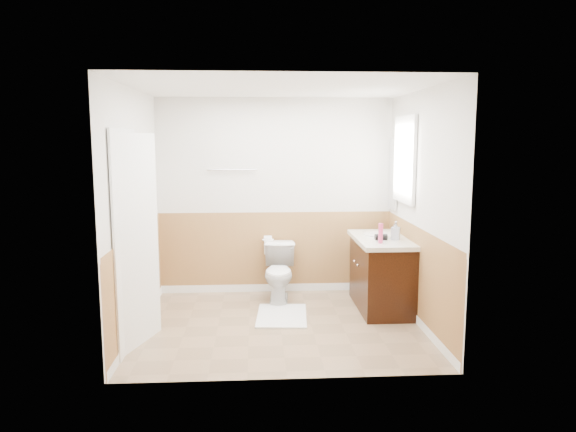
{
  "coord_description": "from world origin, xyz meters",
  "views": [
    {
      "loc": [
        -0.25,
        -5.48,
        1.99
      ],
      "look_at": [
        0.1,
        0.25,
        1.15
      ],
      "focal_mm": 33.13,
      "sensor_mm": 36.0,
      "label": 1
    }
  ],
  "objects": [
    {
      "name": "soap_dispenser",
      "position": [
        1.33,
        0.37,
        0.95
      ],
      "size": [
        0.12,
        0.13,
        0.21
      ],
      "primitive_type": "imported",
      "rotation": [
        0.0,
        0.0,
        -0.39
      ],
      "color": "#9398A5",
      "rests_on": "countertop"
    },
    {
      "name": "floor",
      "position": [
        0.0,
        0.0,
        0.0
      ],
      "size": [
        3.0,
        3.0,
        0.0
      ],
      "primitive_type": "plane",
      "color": "#8C7051",
      "rests_on": "ground"
    },
    {
      "name": "bath_mat",
      "position": [
        0.03,
        0.27,
        0.01
      ],
      "size": [
        0.61,
        0.84,
        0.02
      ],
      "primitive_type": "cube",
      "rotation": [
        0.0,
        0.0,
        -0.07
      ],
      "color": "white",
      "rests_on": "floor"
    },
    {
      "name": "wainscot_right",
      "position": [
        1.49,
        0.0,
        0.5
      ],
      "size": [
        0.0,
        2.6,
        2.6
      ],
      "primitive_type": "plane",
      "rotation": [
        1.57,
        0.0,
        -1.57
      ],
      "color": "#A67F42",
      "rests_on": "floor"
    },
    {
      "name": "wainscot_left",
      "position": [
        -1.49,
        0.0,
        0.5
      ],
      "size": [
        0.0,
        2.6,
        2.6
      ],
      "primitive_type": "plane",
      "rotation": [
        1.57,
        0.0,
        1.57
      ],
      "color": "#A67F42",
      "rests_on": "floor"
    },
    {
      "name": "window_frame",
      "position": [
        1.47,
        0.59,
        1.75
      ],
      "size": [
        0.04,
        0.8,
        1.0
      ],
      "primitive_type": "cube",
      "color": "white",
      "rests_on": "wall_right"
    },
    {
      "name": "tp_holder_bar",
      "position": [
        -0.1,
        1.23,
        0.7
      ],
      "size": [
        0.14,
        0.02,
        0.02
      ],
      "primitive_type": "cylinder",
      "rotation": [
        0.0,
        1.57,
        0.0
      ],
      "color": "silver",
      "rests_on": "wall_back"
    },
    {
      "name": "faucet",
      "position": [
        1.39,
        0.66,
        0.92
      ],
      "size": [
        0.02,
        0.02,
        0.14
      ],
      "primitive_type": "cylinder",
      "color": "silver",
      "rests_on": "countertop"
    },
    {
      "name": "wall_back",
      "position": [
        0.0,
        1.3,
        1.25
      ],
      "size": [
        3.0,
        0.0,
        3.0
      ],
      "primitive_type": "plane",
      "rotation": [
        1.57,
        0.0,
        0.0
      ],
      "color": "silver",
      "rests_on": "floor"
    },
    {
      "name": "hair_dryer_body",
      "position": [
        1.16,
        0.36,
        0.89
      ],
      "size": [
        0.14,
        0.07,
        0.07
      ],
      "primitive_type": "cylinder",
      "rotation": [
        0.0,
        1.57,
        0.0
      ],
      "color": "black",
      "rests_on": "countertop"
    },
    {
      "name": "wainscot_front",
      "position": [
        0.0,
        -1.29,
        0.5
      ],
      "size": [
        3.0,
        0.0,
        3.0
      ],
      "primitive_type": "plane",
      "rotation": [
        -1.57,
        0.0,
        0.0
      ],
      "color": "#A67F42",
      "rests_on": "floor"
    },
    {
      "name": "wall_right",
      "position": [
        1.5,
        0.0,
        1.25
      ],
      "size": [
        0.0,
        3.0,
        3.0
      ],
      "primitive_type": "plane",
      "rotation": [
        1.57,
        0.0,
        -1.57
      ],
      "color": "silver",
      "rests_on": "floor"
    },
    {
      "name": "sink_basin",
      "position": [
        1.21,
        0.66,
        0.86
      ],
      "size": [
        0.36,
        0.36,
        0.02
      ],
      "primitive_type": "cylinder",
      "color": "white",
      "rests_on": "countertop"
    },
    {
      "name": "vanity_knob_left",
      "position": [
        0.91,
        0.41,
        0.55
      ],
      "size": [
        0.03,
        0.03,
        0.03
      ],
      "primitive_type": "sphere",
      "color": "#BABAC1",
      "rests_on": "vanity_cabinet"
    },
    {
      "name": "tp_sheet",
      "position": [
        -0.1,
        1.23,
        0.59
      ],
      "size": [
        0.1,
        0.01,
        0.16
      ],
      "primitive_type": "cube",
      "color": "white",
      "rests_on": "tp_roll"
    },
    {
      "name": "countertop",
      "position": [
        1.2,
        0.51,
        0.83
      ],
      "size": [
        0.6,
        1.15,
        0.05
      ],
      "primitive_type": "cube",
      "color": "silver",
      "rests_on": "vanity_cabinet"
    },
    {
      "name": "wainscot_back",
      "position": [
        0.0,
        1.29,
        0.5
      ],
      "size": [
        3.0,
        0.0,
        3.0
      ],
      "primitive_type": "plane",
      "rotation": [
        1.57,
        0.0,
        0.0
      ],
      "color": "#A67F42",
      "rests_on": "floor"
    },
    {
      "name": "wall_left",
      "position": [
        -1.5,
        0.0,
        1.25
      ],
      "size": [
        0.0,
        3.0,
        3.0
      ],
      "primitive_type": "plane",
      "rotation": [
        1.57,
        0.0,
        1.57
      ],
      "color": "silver",
      "rests_on": "floor"
    },
    {
      "name": "mirror_panel",
      "position": [
        1.48,
        1.1,
        1.55
      ],
      "size": [
        0.02,
        0.35,
        0.9
      ],
      "primitive_type": "cube",
      "color": "silver",
      "rests_on": "wall_right"
    },
    {
      "name": "lotion_bottle",
      "position": [
        1.11,
        0.17,
        0.96
      ],
      "size": [
        0.05,
        0.05,
        0.22
      ],
      "primitive_type": "cylinder",
      "color": "#E13A71",
      "rests_on": "countertop"
    },
    {
      "name": "tp_roll",
      "position": [
        -0.1,
        1.23,
        0.7
      ],
      "size": [
        0.1,
        0.11,
        0.11
      ],
      "primitive_type": "cylinder",
      "rotation": [
        0.0,
        1.57,
        0.0
      ],
      "color": "white",
      "rests_on": "tp_holder_bar"
    },
    {
      "name": "vanity_cabinet",
      "position": [
        1.21,
        0.51,
        0.4
      ],
      "size": [
        0.55,
        1.1,
        0.8
      ],
      "primitive_type": "cube",
      "color": "black",
      "rests_on": "floor"
    },
    {
      "name": "hair_dryer_handle",
      "position": [
        1.13,
        0.43,
        0.86
      ],
      "size": [
        0.03,
        0.03,
        0.07
      ],
      "primitive_type": "cylinder",
      "color": "black",
      "rests_on": "countertop"
    },
    {
      "name": "wall_front",
      "position": [
        0.0,
        -1.3,
        1.25
      ],
      "size": [
        3.0,
        0.0,
        3.0
      ],
      "primitive_type": "plane",
      "rotation": [
        -1.57,
        0.0,
        0.0
      ],
      "color": "silver",
      "rests_on": "floor"
    },
    {
      "name": "window_glass",
      "position": [
        1.49,
        0.59,
        1.75
      ],
      "size": [
        0.01,
        0.7,
        0.9
      ],
      "primitive_type": "cube",
      "color": "white",
      "rests_on": "wall_right"
    },
    {
      "name": "door_frame",
      "position": [
        -1.48,
        -0.45,
        1.03
      ],
      "size": [
        0.02,
        0.92,
        2.1
      ],
      "primitive_type": "cube",
      "color": "white",
      "rests_on": "wall_left"
    },
    {
      "name": "door",
      "position": [
        -1.4,
        -0.45,
        1.02
      ],
      "size": [
        0.29,
        0.78,
        2.04
      ],
      "primitive_type": "cube",
      "rotation": [
        0.0,
        0.0,
        -0.31
      ],
      "color": "white",
      "rests_on": "wall_left"
    },
    {
      "name": "towel_bar",
      "position": [
        -0.55,
        1.25,
        1.6
      ],
      "size": [
        0.62,
        0.02,
        0.02
      ],
      "primitive_type": "cylinder",
      "rotation": [
        0.0,
        1.57,
        0.0
      ],
      "color": "silver",
      "rests_on": "wall_back"
    },
    {
      "name": "vanity_knob_right",
      "position": [
        0.91,
        0.61,
        0.55
      ],
      "size": [
        0.03,
        0.03,
        0.03
      ],
      "primitive_type": "sphere",
      "color": "silver",
      "rests_on": "vanity_cabinet"
    },
    {
      "name": "ceiling",
      "position": [
        0.0,
        0.0,
        2.5
      ],
      "size": [
        3.0,
        3.0,
        0.0
      ],
      "primitive_type": "plane",
      "rotation": [
        3.14,
        0.0,
        0.0
      ],
      "color": "white",
      "rests_on": "floor"
    },
    {
      "name": "toilet",
      "position": [
        0.03,
        0.89,
        0.35
      ],
      "size": [
        0.44,
        0.71,
        0.7
      ],
      "primitive_type": "imported",
      "rotation": [
        0.0,
        0.0,
        -0.07
      ],
      "color": "white",
      "rests_on": "floor"
    },
    {
      "name": "door_knob",
      "position": [
        -1.34,
        -0.12,
        0.95
      ],
      "size": [
        0.06,
        0.06,
        0.06
      ],
      "primitive_type": "sphere",
      "color": "silver",
      "rests_on": "door"
    }
  ]
}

